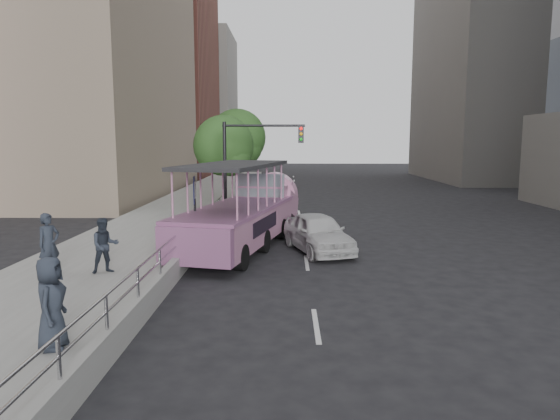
% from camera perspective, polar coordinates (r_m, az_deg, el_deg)
% --- Properties ---
extents(ground, '(160.00, 160.00, 0.00)m').
position_cam_1_polar(ground, '(13.76, -0.55, -10.05)').
color(ground, black).
extents(sidewalk, '(5.50, 80.00, 0.30)m').
position_cam_1_polar(sidewalk, '(24.23, -13.67, -2.03)').
color(sidewalk, '#9A9B96').
rests_on(sidewalk, ground).
extents(kerb_wall, '(0.24, 30.00, 0.36)m').
position_cam_1_polar(kerb_wall, '(15.93, -11.72, -5.92)').
color(kerb_wall, gray).
rests_on(kerb_wall, sidewalk).
extents(guardrail, '(0.07, 22.00, 0.71)m').
position_cam_1_polar(guardrail, '(15.79, -11.78, -3.58)').
color(guardrail, '#B6B5BA').
rests_on(guardrail, kerb_wall).
extents(duck_boat, '(4.66, 10.52, 3.40)m').
position_cam_1_polar(duck_boat, '(20.33, -3.95, -0.53)').
color(duck_boat, black).
rests_on(duck_boat, ground).
extents(car, '(2.97, 4.70, 1.49)m').
position_cam_1_polar(car, '(19.23, 4.36, -2.58)').
color(car, silver).
rests_on(car, ground).
extents(pedestrian_near, '(0.73, 0.81, 1.86)m').
position_cam_1_polar(pedestrian_near, '(16.12, -24.90, -3.60)').
color(pedestrian_near, '#262D38').
rests_on(pedestrian_near, sidewalk).
extents(pedestrian_mid, '(1.02, 0.96, 1.68)m').
position_cam_1_polar(pedestrian_mid, '(15.85, -19.38, -3.84)').
color(pedestrian_mid, '#262D38').
rests_on(pedestrian_mid, sidewalk).
extents(pedestrian_far, '(0.68, 0.95, 1.80)m').
position_cam_1_polar(pedestrian_far, '(10.54, -24.70, -9.64)').
color(pedestrian_far, '#262D38').
rests_on(pedestrian_far, sidewalk).
extents(parking_sign, '(0.10, 0.67, 2.99)m').
position_cam_1_polar(parking_sign, '(18.13, -9.70, 0.24)').
color(parking_sign, black).
rests_on(parking_sign, ground).
extents(traffic_signal, '(4.20, 0.32, 5.20)m').
position_cam_1_polar(traffic_signal, '(25.68, -3.68, 6.25)').
color(traffic_signal, black).
rests_on(traffic_signal, ground).
extents(street_tree_near, '(3.52, 3.52, 5.72)m').
position_cam_1_polar(street_tree_near, '(29.24, -6.29, 7.06)').
color(street_tree_near, '#3C2A1B').
rests_on(street_tree_near, ground).
extents(street_tree_far, '(3.97, 3.97, 6.45)m').
position_cam_1_polar(street_tree_far, '(35.18, -4.75, 8.01)').
color(street_tree_far, '#3C2A1B').
rests_on(street_tree_far, ground).
extents(midrise_brick, '(18.00, 16.00, 26.00)m').
position_cam_1_polar(midrise_brick, '(64.38, -16.26, 15.46)').
color(midrise_brick, brown).
rests_on(midrise_brick, ground).
extents(midrise_stone_a, '(20.00, 20.00, 32.00)m').
position_cam_1_polar(midrise_stone_a, '(61.90, 26.80, 18.07)').
color(midrise_stone_a, slate).
rests_on(midrise_stone_a, ground).
extents(midrise_stone_b, '(16.00, 14.00, 20.00)m').
position_cam_1_polar(midrise_stone_b, '(79.01, -11.28, 11.98)').
color(midrise_stone_b, slate).
rests_on(midrise_stone_b, ground).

